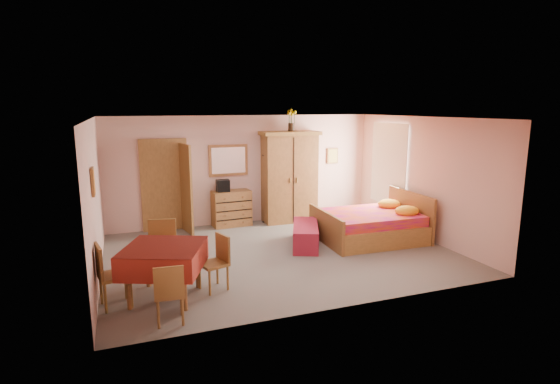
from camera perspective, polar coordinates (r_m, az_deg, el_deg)
name	(u,v)px	position (r m, az deg, el deg)	size (l,w,h in m)	color
floor	(281,253)	(8.58, 0.07, -7.97)	(6.50, 6.50, 0.00)	slate
ceiling	(281,118)	(8.11, 0.07, 9.66)	(6.50, 6.50, 0.00)	brown
wall_back	(245,170)	(10.60, -4.64, 2.92)	(6.50, 0.10, 2.60)	#D8A89C
wall_front	(344,219)	(6.02, 8.38, -3.49)	(6.50, 0.10, 2.60)	#D8A89C
wall_left	(95,200)	(7.76, -23.05, -0.97)	(0.10, 5.00, 2.60)	#D8A89C
wall_right	(422,178)	(9.84, 18.11, 1.77)	(0.10, 5.00, 2.60)	#D8A89C
doorway	(165,186)	(10.27, -14.83, 0.76)	(1.06, 0.12, 2.15)	#9E6B35
window	(389,164)	(10.76, 14.05, 3.55)	(0.08, 1.40, 1.95)	white
picture_left	(93,182)	(7.10, -23.25, 1.24)	(0.04, 0.32, 0.42)	orange
picture_back	(333,156)	(11.39, 6.87, 4.72)	(0.30, 0.04, 0.40)	#D8BF59
chest_of_drawers	(232,208)	(10.44, -6.35, -2.13)	(0.90, 0.45, 0.85)	brown
wall_mirror	(228,160)	(10.45, -6.76, 4.14)	(0.94, 0.05, 0.74)	white
stereo	(223,186)	(10.27, -7.48, 0.83)	(0.30, 0.22, 0.28)	black
floor_lamp	(266,189)	(10.62, -1.79, 0.40)	(0.21, 0.21, 1.66)	black
wardrobe	(289,177)	(10.69, 1.20, 1.99)	(1.42, 0.73, 2.22)	#936132
sunflower_vase	(291,120)	(10.60, 1.48, 9.40)	(0.21, 0.21, 0.54)	yellow
bed	(369,217)	(9.47, 11.59, -3.26)	(2.12, 1.67, 0.98)	#BA1274
bench	(305,235)	(8.97, 3.34, -5.64)	(0.49, 1.33, 0.44)	maroon
dining_table	(165,272)	(6.76, -14.83, -10.10)	(1.10, 1.10, 0.80)	maroon
chair_south	(169,292)	(6.04, -14.26, -12.57)	(0.38, 0.38, 0.83)	olive
chair_north	(162,252)	(7.38, -15.21, -7.55)	(0.45, 0.45, 0.99)	olive
chair_west	(115,275)	(6.70, -20.78, -10.08)	(0.42, 0.42, 0.93)	olive
chair_east	(213,263)	(6.90, -8.71, -9.18)	(0.39, 0.39, 0.86)	olive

